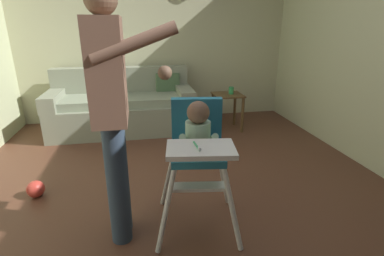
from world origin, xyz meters
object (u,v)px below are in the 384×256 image
side_table (228,104)px  sippy_cup (231,90)px  adult_standing (112,108)px  couch (123,107)px  toy_ball (36,189)px  high_chair (198,142)px

side_table → sippy_cup: 0.20m
adult_standing → side_table: (1.40, 2.03, -0.56)m
couch → toy_ball: 1.85m
adult_standing → side_table: adult_standing is taller
adult_standing → side_table: bearing=55.4°
sippy_cup → side_table: bearing=-180.0°
high_chair → sippy_cup: high_chair is taller
couch → sippy_cup: (1.51, -0.29, 0.24)m
couch → side_table: bearing=78.9°
adult_standing → toy_ball: (-0.77, 0.63, -0.87)m
couch → sippy_cup: 1.55m
adult_standing → side_table: 2.53m
couch → sippy_cup: couch is taller
side_table → toy_ball: bearing=-147.3°
toy_ball → side_table: size_ratio=0.29×
couch → high_chair: high_chair is taller
side_table → sippy_cup: (0.05, 0.00, 0.19)m
couch → sippy_cup: size_ratio=19.57×
high_chair → sippy_cup: (0.90, 2.03, -0.11)m
high_chair → toy_ball: high_chair is taller
high_chair → adult_standing: adult_standing is taller
couch → adult_standing: size_ratio=1.17×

